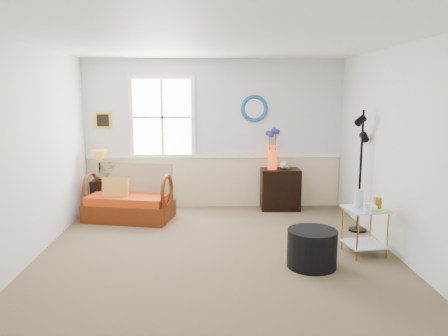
{
  "coord_description": "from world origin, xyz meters",
  "views": [
    {
      "loc": [
        -0.1,
        -5.15,
        2.02
      ],
      "look_at": [
        0.1,
        0.37,
        1.07
      ],
      "focal_mm": 35.0,
      "sensor_mm": 36.0,
      "label": 1
    }
  ],
  "objects_px": {
    "cabinet": "(280,189)",
    "side_table": "(364,231)",
    "loveseat": "(129,193)",
    "lamp_stand": "(102,197)",
    "ottoman": "(312,248)",
    "floor_lamp": "(360,172)"
  },
  "relations": [
    {
      "from": "cabinet",
      "to": "side_table",
      "type": "xyz_separation_m",
      "value": [
        0.71,
        -2.2,
        -0.06
      ]
    },
    {
      "from": "loveseat",
      "to": "cabinet",
      "type": "distance_m",
      "value": 2.59
    },
    {
      "from": "lamp_stand",
      "to": "side_table",
      "type": "height_order",
      "value": "side_table"
    },
    {
      "from": "lamp_stand",
      "to": "ottoman",
      "type": "relative_size",
      "value": 0.97
    },
    {
      "from": "ottoman",
      "to": "lamp_stand",
      "type": "bearing_deg",
      "value": 141.01
    },
    {
      "from": "cabinet",
      "to": "loveseat",
      "type": "bearing_deg",
      "value": -167.3
    },
    {
      "from": "lamp_stand",
      "to": "cabinet",
      "type": "distance_m",
      "value": 3.07
    },
    {
      "from": "side_table",
      "to": "floor_lamp",
      "type": "relative_size",
      "value": 0.34
    },
    {
      "from": "side_table",
      "to": "ottoman",
      "type": "height_order",
      "value": "side_table"
    },
    {
      "from": "side_table",
      "to": "cabinet",
      "type": "bearing_deg",
      "value": 107.89
    },
    {
      "from": "lamp_stand",
      "to": "floor_lamp",
      "type": "distance_m",
      "value": 4.22
    },
    {
      "from": "cabinet",
      "to": "side_table",
      "type": "relative_size",
      "value": 1.19
    },
    {
      "from": "cabinet",
      "to": "floor_lamp",
      "type": "distance_m",
      "value": 1.67
    },
    {
      "from": "loveseat",
      "to": "cabinet",
      "type": "xyz_separation_m",
      "value": [
        2.53,
        0.55,
        -0.08
      ]
    },
    {
      "from": "loveseat",
      "to": "ottoman",
      "type": "distance_m",
      "value": 3.22
    },
    {
      "from": "lamp_stand",
      "to": "ottoman",
      "type": "height_order",
      "value": "lamp_stand"
    },
    {
      "from": "loveseat",
      "to": "lamp_stand",
      "type": "distance_m",
      "value": 0.7
    },
    {
      "from": "side_table",
      "to": "ottoman",
      "type": "xyz_separation_m",
      "value": [
        -0.75,
        -0.38,
        -0.08
      ]
    },
    {
      "from": "ottoman",
      "to": "floor_lamp",
      "type": "bearing_deg",
      "value": 52.87
    },
    {
      "from": "ottoman",
      "to": "side_table",
      "type": "bearing_deg",
      "value": 26.57
    },
    {
      "from": "lamp_stand",
      "to": "ottoman",
      "type": "bearing_deg",
      "value": -38.99
    },
    {
      "from": "floor_lamp",
      "to": "cabinet",
      "type": "bearing_deg",
      "value": 105.78
    }
  ]
}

